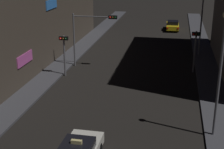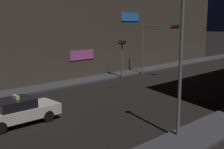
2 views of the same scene
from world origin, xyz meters
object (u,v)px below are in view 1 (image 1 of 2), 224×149
traffic_light_overhead (90,29)px  traffic_light_right_kerb (195,43)px  street_lamp_near_block (221,63)px  street_lamp_far_block (202,10)px  far_car (173,25)px  traffic_light_left_kerb (64,47)px

traffic_light_overhead → traffic_light_right_kerb: bearing=1.1°
street_lamp_near_block → street_lamp_far_block: street_lamp_near_block is taller
far_car → street_lamp_near_block: bearing=-84.4°
traffic_light_overhead → street_lamp_far_block: street_lamp_far_block is taller
traffic_light_overhead → traffic_light_left_kerb: (-1.66, -3.06, -1.12)m
traffic_light_right_kerb → traffic_light_overhead: bearing=-178.9°
traffic_light_left_kerb → street_lamp_far_block: (12.40, 9.10, 2.39)m
far_car → street_lamp_near_block: size_ratio=0.61×
traffic_light_left_kerb → traffic_light_overhead: bearing=61.5°
far_car → street_lamp_far_block: 14.72m
street_lamp_far_block → far_car: bearing=102.9°
traffic_light_overhead → traffic_light_right_kerb: traffic_light_overhead is taller
traffic_light_left_kerb → street_lamp_near_block: (12.37, -8.93, 1.99)m
traffic_light_right_kerb → traffic_light_left_kerb: bearing=-164.4°
traffic_light_right_kerb → street_lamp_near_block: street_lamp_near_block is taller
traffic_light_left_kerb → street_lamp_far_block: street_lamp_far_block is taller
far_car → traffic_light_right_kerb: (2.37, -19.55, 2.08)m
far_car → street_lamp_near_block: 32.14m
traffic_light_overhead → traffic_light_left_kerb: 3.66m
street_lamp_far_block → street_lamp_near_block: bearing=-90.1°
traffic_light_right_kerb → street_lamp_far_block: street_lamp_far_block is taller
traffic_light_overhead → traffic_light_right_kerb: (9.97, 0.19, -1.01)m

